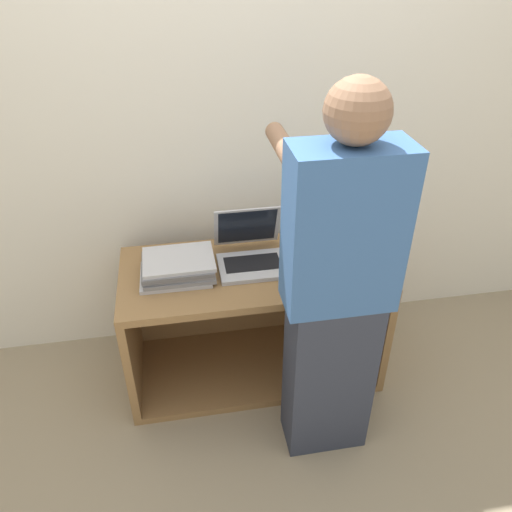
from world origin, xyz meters
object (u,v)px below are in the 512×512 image
at_px(laptop_stack_left, 178,267).
at_px(person, 336,294).
at_px(laptop_open, 251,253).
at_px(laptop_stack_right, 326,256).

height_order(laptop_stack_left, person, person).
xyz_separation_m(laptop_open, laptop_stack_left, (-0.34, -0.05, -0.00)).
bearing_deg(laptop_stack_left, person, -38.47).
relative_size(laptop_stack_left, person, 0.21).
relative_size(laptop_stack_right, person, 0.21).
bearing_deg(laptop_stack_left, laptop_open, 9.18).
xyz_separation_m(laptop_stack_left, laptop_stack_right, (0.68, -0.00, -0.02)).
height_order(laptop_stack_left, laptop_stack_right, laptop_stack_left).
relative_size(laptop_open, laptop_stack_right, 0.97).
xyz_separation_m(laptop_stack_left, person, (0.57, -0.46, 0.12)).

